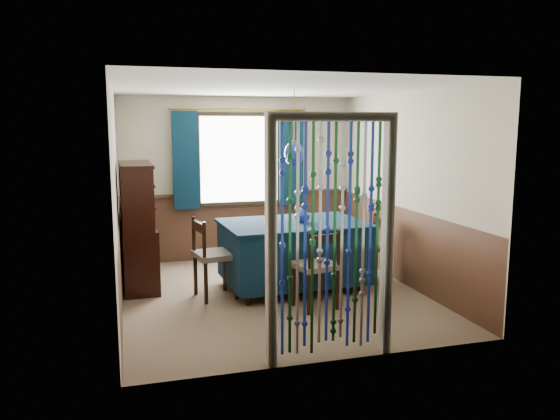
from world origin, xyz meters
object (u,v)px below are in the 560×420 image
object	(u,v)px
vase_table	(302,215)
bowl_shelf	(142,202)
chair_near	(317,267)
pendant_lamp	(294,154)
chair_left	(213,256)
chair_right	(368,247)
vase_sideboard	(141,215)
dining_table	(294,251)
sideboard	(138,243)
chair_far	(278,243)

from	to	relation	value
vase_table	bowl_shelf	distance (m)	2.02
chair_near	pendant_lamp	size ratio (longest dim) A/B	0.98
chair_left	bowl_shelf	world-z (taller)	bowl_shelf
bowl_shelf	chair_right	bearing A→B (deg)	-10.20
pendant_lamp	vase_table	size ratio (longest dim) A/B	5.05
chair_right	vase_sideboard	size ratio (longest dim) A/B	4.54
pendant_lamp	chair_left	bearing A→B (deg)	-174.64
chair_left	chair_right	distance (m)	2.09
vase_sideboard	chair_near	bearing A→B (deg)	-42.60
dining_table	sideboard	distance (m)	2.02
sideboard	chair_left	bearing A→B (deg)	-44.31
chair_near	bowl_shelf	size ratio (longest dim) A/B	4.72
pendant_lamp	bowl_shelf	xyz separation A→B (m)	(-1.84, 0.52, -0.60)
dining_table	chair_left	distance (m)	1.06
dining_table	vase_table	xyz separation A→B (m)	(0.10, -0.04, 0.46)
chair_left	sideboard	bearing A→B (deg)	-143.04
pendant_lamp	vase_sideboard	bearing A→B (deg)	154.26
chair_left	sideboard	world-z (taller)	sideboard
chair_near	bowl_shelf	bearing A→B (deg)	132.39
chair_right	bowl_shelf	world-z (taller)	bowl_shelf
vase_table	vase_sideboard	distance (m)	2.15
chair_near	chair_right	xyz separation A→B (m)	(1.02, 0.82, -0.01)
pendant_lamp	bowl_shelf	bearing A→B (deg)	164.32
dining_table	chair_far	size ratio (longest dim) A/B	2.27
chair_right	sideboard	world-z (taller)	sideboard
vase_table	bowl_shelf	bearing A→B (deg)	164.03
bowl_shelf	vase_table	bearing A→B (deg)	-15.97
bowl_shelf	vase_sideboard	distance (m)	0.43
chair_far	vase_sideboard	distance (m)	1.91
vase_table	chair_far	bearing A→B (deg)	96.62
vase_table	vase_sideboard	xyz separation A→B (m)	(-1.94, 0.92, -0.05)
dining_table	chair_near	bearing A→B (deg)	-91.72
chair_far	bowl_shelf	size ratio (longest dim) A/B	4.16
chair_near	sideboard	xyz separation A→B (m)	(-1.91, 1.51, 0.08)
dining_table	bowl_shelf	bearing A→B (deg)	161.32
chair_near	vase_sideboard	distance (m)	2.55
pendant_lamp	vase_sideboard	world-z (taller)	pendant_lamp
chair_right	chair_near	bearing A→B (deg)	132.39
chair_right	chair_left	bearing A→B (deg)	96.33
dining_table	sideboard	world-z (taller)	sideboard
dining_table	vase_table	bearing A→B (deg)	-24.06
chair_far	vase_table	world-z (taller)	vase_table
chair_near	chair_far	distance (m)	1.57
chair_near	chair_left	xyz separation A→B (m)	(-1.07, 0.72, 0.03)
chair_far	chair_right	xyz separation A→B (m)	(1.03, -0.75, 0.04)
bowl_shelf	vase_sideboard	bearing A→B (deg)	90.00
sideboard	vase_table	xyz separation A→B (m)	(2.00, -0.73, 0.39)
chair_near	vase_sideboard	world-z (taller)	vase_sideboard
chair_right	bowl_shelf	distance (m)	2.99
pendant_lamp	sideboard	bearing A→B (deg)	160.09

